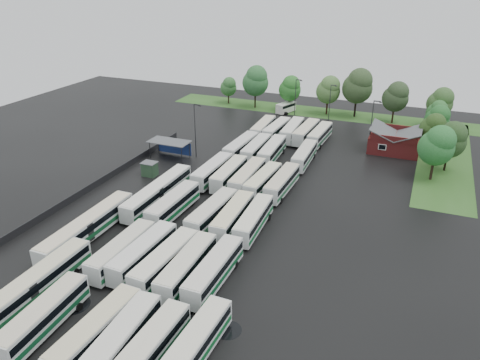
% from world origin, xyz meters
% --- Properties ---
extents(ground, '(160.00, 160.00, 0.00)m').
position_xyz_m(ground, '(0.00, 0.00, 0.00)').
color(ground, black).
rests_on(ground, ground).
extents(brick_building, '(10.07, 8.60, 5.39)m').
position_xyz_m(brick_building, '(24.00, 42.77, 1.87)').
color(brick_building, maroon).
rests_on(brick_building, ground).
extents(wash_shed, '(8.20, 4.20, 3.58)m').
position_xyz_m(wash_shed, '(-17.20, 22.02, 2.99)').
color(wash_shed, '#2D2D30').
rests_on(wash_shed, ground).
extents(utility_hut, '(2.70, 2.20, 2.62)m').
position_xyz_m(utility_hut, '(-16.20, 12.60, 1.32)').
color(utility_hut, '#254128').
rests_on(utility_hut, ground).
extents(grass_strip_north, '(80.00, 10.00, 0.01)m').
position_xyz_m(grass_strip_north, '(2.00, 64.80, 0.01)').
color(grass_strip_north, '#2F5D1F').
rests_on(grass_strip_north, ground).
extents(grass_strip_east, '(10.00, 50.00, 0.01)m').
position_xyz_m(grass_strip_east, '(34.00, 42.80, 0.01)').
color(grass_strip_east, '#2F5D1F').
rests_on(grass_strip_east, ground).
extents(west_fence, '(0.10, 50.00, 1.20)m').
position_xyz_m(west_fence, '(-22.20, 8.00, 0.60)').
color(west_fence, '#2D2D30').
rests_on(west_fence, ground).
extents(bus_r0c0, '(3.17, 12.19, 3.36)m').
position_xyz_m(bus_r0c0, '(-4.41, -26.26, 1.85)').
color(bus_r0c0, silver).
rests_on(bus_r0c0, ground).
extents(bus_r0c2, '(2.97, 12.18, 3.37)m').
position_xyz_m(bus_r0c2, '(2.08, -25.93, 1.85)').
color(bus_r0c2, silver).
rests_on(bus_r0c2, ground).
extents(bus_r0c3, '(3.19, 12.42, 3.43)m').
position_xyz_m(bus_r0c3, '(5.14, -26.29, 1.88)').
color(bus_r0c3, silver).
rests_on(bus_r0c3, ground).
extents(bus_r0c4, '(2.81, 12.14, 3.37)m').
position_xyz_m(bus_r0c4, '(8.28, -26.19, 1.85)').
color(bus_r0c4, silver).
rests_on(bus_r0c4, ground).
extents(bus_r1c0, '(2.66, 12.10, 3.36)m').
position_xyz_m(bus_r1c0, '(-4.21, -12.71, 1.85)').
color(bus_r1c0, silver).
rests_on(bus_r1c0, ground).
extents(bus_r1c1, '(2.96, 12.24, 3.39)m').
position_xyz_m(bus_r1c1, '(-1.39, -12.11, 1.86)').
color(bus_r1c1, silver).
rests_on(bus_r1c1, ground).
extents(bus_r1c2, '(3.13, 12.40, 3.42)m').
position_xyz_m(bus_r1c2, '(2.13, -12.63, 1.88)').
color(bus_r1c2, silver).
rests_on(bus_r1c2, ground).
extents(bus_r1c3, '(2.86, 12.24, 3.39)m').
position_xyz_m(bus_r1c3, '(5.16, -12.61, 1.87)').
color(bus_r1c3, silver).
rests_on(bus_r1c3, ground).
extents(bus_r1c4, '(2.63, 12.29, 3.42)m').
position_xyz_m(bus_r1c4, '(8.58, -12.10, 1.88)').
color(bus_r1c4, silver).
rests_on(bus_r1c4, ground).
extents(bus_r2c0, '(2.86, 12.29, 3.41)m').
position_xyz_m(bus_r2c0, '(-4.55, 1.02, 1.87)').
color(bus_r2c0, silver).
rests_on(bus_r2c0, ground).
extents(bus_r2c2, '(3.21, 12.32, 3.40)m').
position_xyz_m(bus_r2c2, '(2.06, 0.98, 1.87)').
color(bus_r2c2, silver).
rests_on(bus_r2c2, ground).
extents(bus_r2c3, '(3.04, 12.14, 3.35)m').
position_xyz_m(bus_r2c3, '(5.36, 1.10, 1.84)').
color(bus_r2c3, silver).
rests_on(bus_r2c3, ground).
extents(bus_r2c4, '(3.06, 11.89, 3.28)m').
position_xyz_m(bus_r2c4, '(8.50, 1.45, 1.80)').
color(bus_r2c4, silver).
rests_on(bus_r2c4, ground).
extents(bus_r3c0, '(2.74, 12.16, 3.38)m').
position_xyz_m(bus_r3c0, '(-4.58, 15.02, 1.86)').
color(bus_r3c0, silver).
rests_on(bus_r3c0, ground).
extents(bus_r3c1, '(2.76, 11.87, 3.29)m').
position_xyz_m(bus_r3c1, '(-1.36, 15.13, 1.81)').
color(bus_r3c1, silver).
rests_on(bus_r3c1, ground).
extents(bus_r3c2, '(2.72, 12.17, 3.38)m').
position_xyz_m(bus_r3c2, '(2.17, 15.02, 1.86)').
color(bus_r3c2, silver).
rests_on(bus_r3c2, ground).
extents(bus_r3c3, '(3.05, 11.73, 3.24)m').
position_xyz_m(bus_r3c3, '(5.16, 14.63, 1.78)').
color(bus_r3c3, silver).
rests_on(bus_r3c3, ground).
extents(bus_r3c4, '(2.80, 11.99, 3.32)m').
position_xyz_m(bus_r3c4, '(8.43, 15.07, 1.83)').
color(bus_r3c4, silver).
rests_on(bus_r3c4, ground).
extents(bus_r4c0, '(3.09, 12.34, 3.41)m').
position_xyz_m(bus_r4c0, '(-4.50, 28.36, 1.87)').
color(bus_r4c0, silver).
rests_on(bus_r4c0, ground).
extents(bus_r4c1, '(2.69, 11.85, 3.29)m').
position_xyz_m(bus_r4c1, '(-1.32, 28.66, 1.81)').
color(bus_r4c1, silver).
rests_on(bus_r4c1, ground).
extents(bus_r4c2, '(3.09, 12.21, 3.37)m').
position_xyz_m(bus_r4c2, '(2.01, 28.71, 1.85)').
color(bus_r4c2, silver).
rests_on(bus_r4c2, ground).
extents(bus_r4c4, '(2.83, 11.73, 3.25)m').
position_xyz_m(bus_r4c4, '(8.56, 28.72, 1.79)').
color(bus_r4c4, silver).
rests_on(bus_r4c4, ground).
extents(bus_r5c0, '(2.98, 11.88, 3.28)m').
position_xyz_m(bus_r5c0, '(-4.58, 41.66, 1.80)').
color(bus_r5c0, silver).
rests_on(bus_r5c0, ground).
extents(bus_r5c1, '(3.02, 11.83, 3.26)m').
position_xyz_m(bus_r5c1, '(-1.36, 41.77, 1.79)').
color(bus_r5c1, silver).
rests_on(bus_r5c1, ground).
extents(bus_r5c2, '(3.06, 12.31, 3.40)m').
position_xyz_m(bus_r5c2, '(2.08, 42.32, 1.87)').
color(bus_r5c2, silver).
rests_on(bus_r5c2, ground).
extents(bus_r5c3, '(3.08, 12.40, 3.43)m').
position_xyz_m(bus_r5c3, '(5.26, 42.27, 1.88)').
color(bus_r5c3, silver).
rests_on(bus_r5c3, ground).
extents(bus_r5c4, '(2.98, 11.82, 3.26)m').
position_xyz_m(bus_r5c4, '(8.43, 41.95, 1.80)').
color(bus_r5c4, silver).
rests_on(bus_r5c4, ground).
extents(artic_bus_west_a, '(2.65, 17.74, 3.29)m').
position_xyz_m(artic_bus_west_a, '(-9.27, -22.90, 1.82)').
color(artic_bus_west_a, silver).
rests_on(artic_bus_west_a, ground).
extents(artic_bus_west_b, '(2.58, 17.88, 3.32)m').
position_xyz_m(artic_bus_west_b, '(-9.07, 3.92, 1.84)').
color(artic_bus_west_b, silver).
rests_on(artic_bus_west_b, ground).
extents(artic_bus_west_c, '(2.73, 18.40, 3.41)m').
position_xyz_m(artic_bus_west_c, '(-12.14, -9.67, 1.89)').
color(artic_bus_west_c, silver).
rests_on(artic_bus_west_c, ground).
extents(minibus, '(4.10, 6.34, 2.60)m').
position_xyz_m(minibus, '(-5.35, 61.41, 1.44)').
color(minibus, white).
rests_on(minibus, ground).
extents(tree_north_0, '(4.54, 4.54, 7.51)m').
position_xyz_m(tree_north_0, '(-22.87, 64.01, 4.83)').
color(tree_north_0, black).
rests_on(tree_north_0, ground).
extents(tree_north_1, '(6.99, 6.99, 11.58)m').
position_xyz_m(tree_north_1, '(-14.38, 62.71, 7.45)').
color(tree_north_1, black).
rests_on(tree_north_1, ground).
extents(tree_north_2, '(5.77, 5.77, 9.56)m').
position_xyz_m(tree_north_2, '(-4.91, 63.24, 6.15)').
color(tree_north_2, black).
rests_on(tree_north_2, ground).
extents(tree_north_3, '(6.16, 6.16, 10.20)m').
position_xyz_m(tree_north_3, '(5.12, 63.96, 6.56)').
color(tree_north_3, black).
rests_on(tree_north_3, ground).
extents(tree_north_4, '(7.56, 7.56, 12.52)m').
position_xyz_m(tree_north_4, '(12.28, 64.52, 8.05)').
color(tree_north_4, black).
rests_on(tree_north_4, ground).
extents(tree_north_5, '(6.29, 6.29, 10.42)m').
position_xyz_m(tree_north_5, '(21.76, 62.64, 6.70)').
color(tree_north_5, black).
rests_on(tree_north_5, ground).
extents(tree_north_6, '(5.98, 5.98, 9.91)m').
position_xyz_m(tree_north_6, '(31.83, 62.73, 6.37)').
color(tree_north_6, black).
rests_on(tree_north_6, ground).
extents(tree_east_0, '(6.26, 6.26, 10.37)m').
position_xyz_m(tree_east_0, '(31.88, 30.36, 6.67)').
color(tree_east_0, black).
rests_on(tree_east_0, ground).
extents(tree_east_1, '(5.90, 5.90, 9.77)m').
position_xyz_m(tree_east_1, '(34.10, 35.75, 6.29)').
color(tree_east_1, black).
rests_on(tree_east_1, ground).
extents(tree_east_2, '(5.11, 5.10, 8.44)m').
position_xyz_m(tree_east_2, '(30.85, 44.83, 5.43)').
color(tree_east_2, '#342416').
rests_on(tree_east_2, ground).
extents(tree_east_3, '(5.24, 5.24, 8.68)m').
position_xyz_m(tree_east_3, '(31.58, 51.05, 5.58)').
color(tree_east_3, '#382918').
rests_on(tree_east_3, ground).
extents(tree_east_4, '(4.59, 4.57, 7.57)m').
position_xyz_m(tree_east_4, '(31.38, 59.52, 4.87)').
color(tree_east_4, black).
rests_on(tree_east_4, ground).
extents(lamp_post_ne, '(1.65, 0.32, 10.71)m').
position_xyz_m(lamp_post_ne, '(19.20, 41.20, 6.22)').
color(lamp_post_ne, '#2D2D30').
rests_on(lamp_post_ne, ground).
extents(lamp_post_nw, '(1.69, 0.33, 10.97)m').
position_xyz_m(lamp_post_nw, '(-12.55, 24.28, 6.37)').
color(lamp_post_nw, '#2D2D30').
rests_on(lamp_post_nw, ground).
extents(lamp_post_back_w, '(1.60, 0.31, 10.37)m').
position_xyz_m(lamp_post_back_w, '(-1.12, 55.53, 6.02)').
color(lamp_post_back_w, '#2D2D30').
rests_on(lamp_post_back_w, ground).
extents(lamp_post_back_e, '(1.48, 0.29, 9.64)m').
position_xyz_m(lamp_post_back_e, '(7.29, 56.25, 5.60)').
color(lamp_post_back_e, '#2D2D30').
rests_on(lamp_post_back_e, ground).
extents(puddle_0, '(3.58, 3.58, 0.01)m').
position_xyz_m(puddle_0, '(-4.46, -21.84, 0.00)').
color(puddle_0, black).
rests_on(puddle_0, ground).
extents(puddle_1, '(4.52, 4.52, 0.01)m').
position_xyz_m(puddle_1, '(6.70, -19.08, 0.00)').
color(puddle_1, black).
rests_on(puddle_1, ground).
extents(puddle_2, '(5.40, 5.40, 0.01)m').
position_xyz_m(puddle_2, '(-8.71, 4.43, 0.00)').
color(puddle_2, black).
rests_on(puddle_2, ground).
extents(puddle_3, '(4.65, 4.65, 0.01)m').
position_xyz_m(puddle_3, '(3.26, -4.77, 0.00)').
color(puddle_3, black).
rests_on(puddle_3, ground).
extents(puddle_4, '(2.99, 2.99, 0.01)m').
position_xyz_m(puddle_4, '(13.35, -18.88, 0.00)').
color(puddle_4, black).
rests_on(puddle_4, ground).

